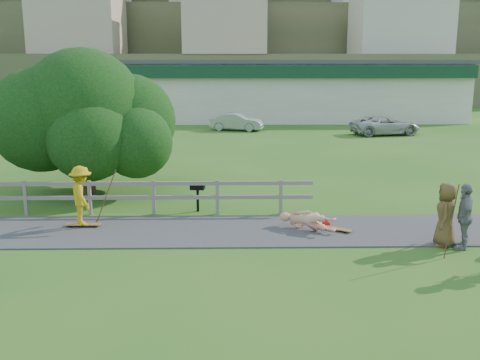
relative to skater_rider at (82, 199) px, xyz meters
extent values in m
plane|color=#2C611B|center=(3.86, -1.90, -0.86)|extent=(260.00, 260.00, 0.00)
cube|color=#39393B|center=(3.86, -0.40, -0.84)|extent=(34.00, 3.00, 0.04)
cube|color=slate|center=(-2.14, 1.40, -0.31)|extent=(0.10, 0.10, 1.10)
cube|color=slate|center=(-0.14, 1.40, -0.31)|extent=(0.10, 0.10, 1.10)
cube|color=slate|center=(1.86, 1.40, -0.31)|extent=(0.10, 0.10, 1.10)
cube|color=slate|center=(3.86, 1.40, -0.31)|extent=(0.10, 0.10, 1.10)
cube|color=slate|center=(5.86, 1.40, -0.31)|extent=(0.10, 0.10, 1.10)
cube|color=slate|center=(-0.64, 1.40, 0.14)|extent=(15.00, 0.08, 0.12)
cube|color=slate|center=(-0.64, 1.40, -0.31)|extent=(15.00, 0.08, 0.12)
cube|color=beige|center=(7.86, 33.10, 1.54)|extent=(32.00, 10.00, 4.80)
cube|color=#153A24|center=(7.86, 27.90, 3.34)|extent=(32.00, 0.60, 1.00)
cube|color=#45454A|center=(7.86, 33.10, 4.09)|extent=(32.50, 10.50, 0.30)
cube|color=#4A5833|center=(3.86, 53.10, 2.14)|extent=(220.00, 14.00, 6.00)
cube|color=beige|center=(3.86, 53.10, 8.64)|extent=(10.00, 9.00, 7.00)
cube|color=#4A5833|center=(3.86, 66.10, 5.64)|extent=(220.00, 14.00, 13.00)
cube|color=#4A5833|center=(3.86, 79.10, 9.64)|extent=(220.00, 14.00, 21.00)
cube|color=#4A5833|center=(3.86, 92.10, 14.14)|extent=(220.00, 14.00, 30.00)
imported|color=gold|center=(0.00, 0.00, 0.00)|extent=(1.09, 1.28, 1.72)
imported|color=tan|center=(6.44, -0.43, -0.55)|extent=(1.29, 1.60, 0.61)
imported|color=gray|center=(10.20, -1.98, -0.01)|extent=(0.67, 1.08, 1.71)
imported|color=brown|center=(9.81, -1.77, -0.02)|extent=(0.80, 0.96, 1.68)
imported|color=#9A9BA1|center=(4.75, 24.07, -0.23)|extent=(4.07, 2.30, 1.27)
imported|color=#BBBBB7|center=(14.88, 21.36, -0.21)|extent=(4.99, 2.98, 1.30)
sphere|color=red|center=(7.04, -0.08, -0.73)|extent=(0.25, 0.25, 0.25)
cylinder|color=#513420|center=(0.60, 0.40, 0.02)|extent=(0.03, 0.03, 1.76)
cylinder|color=#513420|center=(9.57, -2.69, 0.07)|extent=(0.03, 0.03, 1.86)
camera|label=1|loc=(4.26, -14.92, 3.70)|focal=40.00mm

